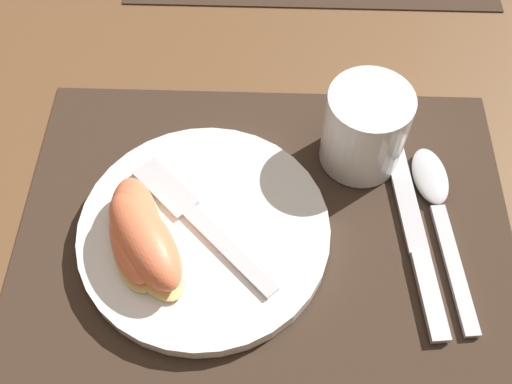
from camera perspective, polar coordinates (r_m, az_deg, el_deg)
The scene contains 9 objects.
ground_plane at distance 0.57m, azimuth 1.10°, elevation -2.98°, with size 3.00×3.00×0.00m, color brown.
placemat at distance 0.57m, azimuth 1.10°, elevation -2.88°, with size 0.46×0.32×0.00m.
plate at distance 0.55m, azimuth -4.73°, elevation -3.81°, with size 0.23×0.23×0.02m.
juice_glass at distance 0.59m, azimuth 10.45°, elevation 5.63°, with size 0.08×0.08×0.09m.
knife at distance 0.57m, azimuth 15.18°, elevation -4.27°, with size 0.04×0.21×0.01m.
spoon at distance 0.60m, azimuth 16.97°, elevation -0.64°, with size 0.04×0.20×0.01m.
fork at distance 0.55m, azimuth -5.73°, elevation -2.29°, with size 0.14×0.14×0.00m.
citrus_wedge_0 at distance 0.54m, azimuth -11.16°, elevation -3.60°, with size 0.07×0.12×0.04m.
citrus_wedge_1 at distance 0.52m, azimuth -10.29°, elevation -4.74°, with size 0.10×0.12×0.05m.
Camera 1 is at (-0.00, -0.28, 0.50)m, focal length 42.00 mm.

